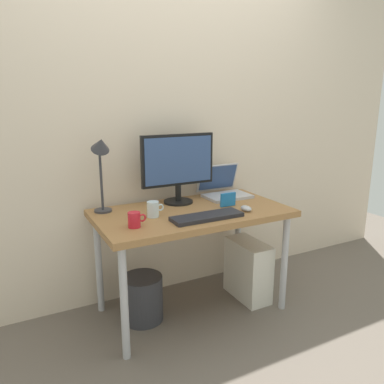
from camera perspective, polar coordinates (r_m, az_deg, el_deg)
ground_plane at (r=2.71m, az=-0.00°, el=-17.21°), size 6.00×6.00×0.00m
back_wall at (r=2.67m, az=-4.00°, el=11.78°), size 4.40×0.04×2.60m
desk at (r=2.44m, az=-0.00°, el=-4.29°), size 1.23×0.67×0.71m
monitor at (r=2.53m, az=-2.12°, el=4.18°), size 0.52×0.20×0.47m
laptop at (r=2.77m, az=4.71°, el=0.59°), size 0.32×0.29×0.22m
desk_lamp at (r=2.35m, az=-13.56°, el=5.19°), size 0.11×0.16×0.49m
keyboard at (r=2.25m, az=2.22°, el=-3.75°), size 0.44×0.14×0.02m
mouse at (r=2.42m, az=8.17°, el=-2.47°), size 0.06×0.09×0.03m
coffee_mug at (r=2.12m, az=-8.67°, el=-4.16°), size 0.11×0.07×0.09m
glass_cup at (r=2.28m, az=-5.88°, el=-2.59°), size 0.11×0.07×0.09m
photo_frame at (r=2.49m, az=5.46°, el=-1.14°), size 0.11×0.02×0.09m
computer_tower at (r=2.78m, az=8.44°, el=-11.52°), size 0.18×0.36×0.42m
wastebasket at (r=2.55m, az=-7.47°, el=-15.60°), size 0.26×0.26×0.30m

